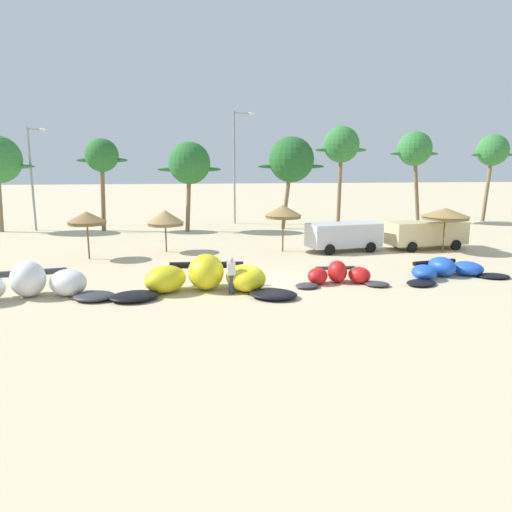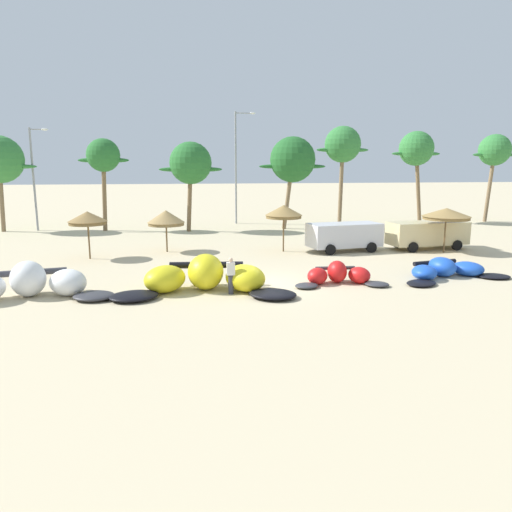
{
  "view_description": "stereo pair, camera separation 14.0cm",
  "coord_description": "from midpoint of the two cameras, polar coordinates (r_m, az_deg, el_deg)",
  "views": [
    {
      "loc": [
        -3.88,
        -21.51,
        5.53
      ],
      "look_at": [
        -0.18,
        2.0,
        1.0
      ],
      "focal_mm": 33.27,
      "sensor_mm": 36.0,
      "label": 1
    },
    {
      "loc": [
        -3.74,
        -21.53,
        5.53
      ],
      "look_at": [
        -0.18,
        2.0,
        1.0
      ],
      "focal_mm": 33.27,
      "sensor_mm": 36.0,
      "label": 2
    }
  ],
  "objects": [
    {
      "name": "parked_car_second",
      "position": [
        31.58,
        10.51,
        2.52
      ],
      "size": [
        4.94,
        2.74,
        1.84
      ],
      "color": "silver",
      "rests_on": "ground"
    },
    {
      "name": "ground_plane",
      "position": [
        22.54,
        1.39,
        -3.43
      ],
      "size": [
        260.0,
        260.0,
        0.0
      ],
      "primitive_type": "plane",
      "color": "beige"
    },
    {
      "name": "palm_right",
      "position": [
        53.27,
        26.83,
        11.18
      ],
      "size": [
        4.61,
        3.07,
        8.61
      ],
      "color": "#7F6647",
      "rests_on": "ground"
    },
    {
      "name": "beach_umbrella_near_palms",
      "position": [
        30.83,
        3.48,
        5.35
      ],
      "size": [
        2.42,
        2.42,
        3.05
      ],
      "color": "brown",
      "rests_on": "ground"
    },
    {
      "name": "kite_center",
      "position": [
        25.72,
        22.04,
        -1.59
      ],
      "size": [
        6.18,
        3.42,
        0.97
      ],
      "color": "black",
      "rests_on": "ground"
    },
    {
      "name": "palm_center_right",
      "position": [
        45.25,
        10.48,
        12.93
      ],
      "size": [
        4.96,
        3.31,
        9.12
      ],
      "color": "#7F6647",
      "rests_on": "ground"
    },
    {
      "name": "beach_umbrella_middle",
      "position": [
        31.23,
        -10.65,
        4.53
      ],
      "size": [
        2.42,
        2.42,
        2.72
      ],
      "color": "brown",
      "rests_on": "ground"
    },
    {
      "name": "person_near_kites",
      "position": [
        20.73,
        -2.85,
        -2.37
      ],
      "size": [
        0.36,
        0.24,
        1.62
      ],
      "color": "#383842",
      "rests_on": "ground"
    },
    {
      "name": "lamppost_west",
      "position": [
        45.11,
        -24.98,
        8.95
      ],
      "size": [
        1.6,
        0.24,
        8.71
      ],
      "color": "gray",
      "rests_on": "ground"
    },
    {
      "name": "palm_left_of_gap",
      "position": [
        40.85,
        -7.77,
        10.94
      ],
      "size": [
        5.3,
        3.53,
        7.54
      ],
      "color": "brown",
      "rests_on": "ground"
    },
    {
      "name": "beach_umbrella_outermost",
      "position": [
        32.8,
        22.03,
        4.73
      ],
      "size": [
        3.05,
        3.05,
        2.89
      ],
      "color": "brown",
      "rests_on": "ground"
    },
    {
      "name": "palm_right_of_gap",
      "position": [
        49.28,
        18.8,
        12.02
      ],
      "size": [
        4.95,
        3.3,
        8.82
      ],
      "color": "brown",
      "rests_on": "ground"
    },
    {
      "name": "lamppost_west_center",
      "position": [
        46.15,
        -2.18,
        11.18
      ],
      "size": [
        2.0,
        0.24,
        10.56
      ],
      "color": "gray",
      "rests_on": "ground"
    },
    {
      "name": "parked_van",
      "position": [
        33.93,
        19.85,
        2.62
      ],
      "size": [
        5.46,
        2.51,
        1.84
      ],
      "color": "beige",
      "rests_on": "ground"
    },
    {
      "name": "palm_center_left",
      "position": [
        42.34,
        4.52,
        11.43
      ],
      "size": [
        5.95,
        3.97,
        8.06
      ],
      "color": "#7F6647",
      "rests_on": "ground"
    },
    {
      "name": "kite_far_left",
      "position": [
        22.23,
        -25.62,
        -3.14
      ],
      "size": [
        7.24,
        4.01,
        1.54
      ],
      "color": "#333338",
      "rests_on": "ground"
    },
    {
      "name": "kite_left_of_center",
      "position": [
        22.94,
        10.04,
        -2.3
      ],
      "size": [
        4.69,
        2.27,
        1.06
      ],
      "color": "#333338",
      "rests_on": "ground"
    },
    {
      "name": "kite_left",
      "position": [
        21.27,
        -5.93,
        -2.64
      ],
      "size": [
        8.3,
        4.21,
        1.61
      ],
      "color": "black",
      "rests_on": "ground"
    },
    {
      "name": "palm_left",
      "position": [
        42.89,
        -17.8,
        11.3
      ],
      "size": [
        4.21,
        2.8,
        7.83
      ],
      "color": "brown",
      "rests_on": "ground"
    },
    {
      "name": "beach_umbrella_near_van",
      "position": [
        30.03,
        -19.48,
        4.32
      ],
      "size": [
        2.3,
        2.3,
        2.87
      ],
      "color": "brown",
      "rests_on": "ground"
    }
  ]
}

